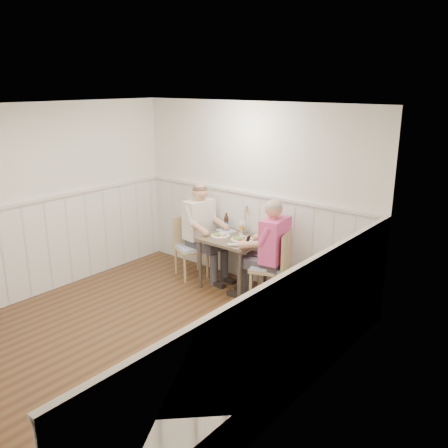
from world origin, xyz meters
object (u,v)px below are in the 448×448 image
(dining_table, at_px, (233,245))
(beer_bottle, at_px, (226,222))
(chair_left, at_px, (190,244))
(chair_right, at_px, (275,264))
(diner_cream, at_px, (201,238))
(grass_vase, at_px, (245,219))
(man_in_pink, at_px, (271,260))

(dining_table, xyz_separation_m, beer_bottle, (-0.33, 0.26, 0.22))
(chair_left, bearing_deg, dining_table, 3.10)
(chair_right, relative_size, chair_left, 1.10)
(chair_right, height_order, chair_left, chair_right)
(chair_left, bearing_deg, chair_right, 0.86)
(dining_table, relative_size, beer_bottle, 3.26)
(diner_cream, height_order, grass_vase, diner_cream)
(diner_cream, distance_m, grass_vase, 0.75)
(chair_left, xyz_separation_m, grass_vase, (0.77, 0.35, 0.45))
(dining_table, xyz_separation_m, man_in_pink, (0.68, -0.05, -0.04))
(beer_bottle, xyz_separation_m, grass_vase, (0.30, 0.05, 0.08))
(man_in_pink, xyz_separation_m, beer_bottle, (-1.01, 0.31, 0.26))
(man_in_pink, distance_m, beer_bottle, 1.09)
(dining_table, xyz_separation_m, chair_left, (-0.79, -0.04, -0.15))
(dining_table, bearing_deg, grass_vase, 95.20)
(diner_cream, bearing_deg, chair_left, -148.00)
(diner_cream, bearing_deg, beer_bottle, 33.00)
(man_in_pink, bearing_deg, dining_table, 175.53)
(diner_cream, relative_size, beer_bottle, 5.78)
(dining_table, distance_m, chair_left, 0.81)
(chair_right, height_order, beer_bottle, beer_bottle)
(chair_left, height_order, diner_cream, diner_cream)
(chair_right, height_order, man_in_pink, man_in_pink)
(beer_bottle, bearing_deg, man_in_pink, -17.04)
(man_in_pink, height_order, beer_bottle, man_in_pink)
(chair_right, distance_m, chair_left, 1.51)
(chair_right, xyz_separation_m, chair_left, (-1.51, -0.02, -0.05))
(chair_left, relative_size, diner_cream, 0.62)
(chair_right, bearing_deg, grass_vase, 156.03)
(man_in_pink, bearing_deg, grass_vase, 152.87)
(dining_table, bearing_deg, diner_cream, 175.54)
(chair_right, xyz_separation_m, man_in_pink, (-0.03, -0.03, 0.07))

